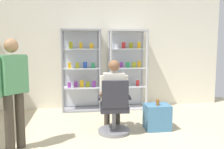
# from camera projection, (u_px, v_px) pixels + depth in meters

# --- Properties ---
(back_wall) EXTENTS (6.00, 0.10, 2.70)m
(back_wall) POSITION_uv_depth(u_px,v_px,m) (103.00, 53.00, 5.93)
(back_wall) COLOR silver
(back_wall) RESTS_ON ground
(display_cabinet_left) EXTENTS (0.90, 0.45, 1.90)m
(display_cabinet_left) POSITION_uv_depth(u_px,v_px,m) (81.00, 70.00, 5.67)
(display_cabinet_left) COLOR gray
(display_cabinet_left) RESTS_ON ground
(display_cabinet_right) EXTENTS (0.90, 0.45, 1.90)m
(display_cabinet_right) POSITION_uv_depth(u_px,v_px,m) (127.00, 69.00, 5.82)
(display_cabinet_right) COLOR #B7B7BC
(display_cabinet_right) RESTS_ON ground
(office_chair) EXTENTS (0.58, 0.56, 0.96)m
(office_chair) POSITION_uv_depth(u_px,v_px,m) (114.00, 112.00, 4.13)
(office_chair) COLOR slate
(office_chair) RESTS_ON ground
(seated_shopkeeper) EXTENTS (0.50, 0.58, 1.29)m
(seated_shopkeeper) POSITION_uv_depth(u_px,v_px,m) (113.00, 92.00, 4.26)
(seated_shopkeeper) COLOR #3F382D
(seated_shopkeeper) RESTS_ON ground
(storage_crate) EXTENTS (0.45, 0.36, 0.46)m
(storage_crate) POSITION_uv_depth(u_px,v_px,m) (157.00, 117.00, 4.39)
(storage_crate) COLOR teal
(storage_crate) RESTS_ON ground
(tea_glass) EXTENTS (0.06, 0.06, 0.10)m
(tea_glass) POSITION_uv_depth(u_px,v_px,m) (158.00, 102.00, 4.32)
(tea_glass) COLOR brown
(tea_glass) RESTS_ON storage_crate
(standing_customer) EXTENTS (0.40, 0.41, 1.63)m
(standing_customer) POSITION_uv_depth(u_px,v_px,m) (13.00, 87.00, 3.45)
(standing_customer) COLOR #3F382D
(standing_customer) RESTS_ON ground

